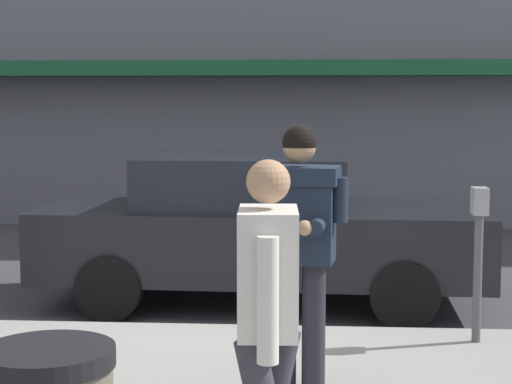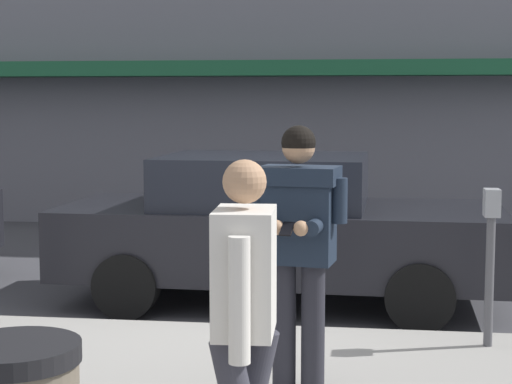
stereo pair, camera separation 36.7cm
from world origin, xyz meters
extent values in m
plane|color=#3D3D42|center=(0.00, 0.00, 0.00)|extent=(80.00, 80.00, 0.00)
cube|color=silver|center=(1.00, 0.05, 0.00)|extent=(28.00, 0.12, 0.01)
cube|color=#195133|center=(1.00, 6.15, 2.60)|extent=(26.60, 0.70, 0.24)
cube|color=black|center=(0.36, 1.19, 0.67)|extent=(4.55, 1.96, 0.70)
cube|color=black|center=(0.18, 1.19, 1.28)|extent=(2.12, 1.70, 0.52)
cylinder|color=black|center=(1.78, 2.00, 0.32)|extent=(0.65, 0.24, 0.64)
cylinder|color=black|center=(1.72, 0.29, 0.32)|extent=(0.65, 0.24, 0.64)
cylinder|color=black|center=(-1.01, 2.08, 0.32)|extent=(0.65, 0.24, 0.64)
cylinder|color=black|center=(-1.06, 0.37, 0.32)|extent=(0.65, 0.24, 0.64)
cylinder|color=#23232B|center=(0.89, -1.85, 0.58)|extent=(0.16, 0.16, 0.88)
cylinder|color=#23232B|center=(0.69, -1.82, 0.58)|extent=(0.16, 0.16, 0.88)
cube|color=#192333|center=(0.79, -1.83, 1.34)|extent=(0.50, 0.36, 0.64)
cube|color=#192333|center=(0.79, -1.83, 1.61)|extent=(0.56, 0.41, 0.12)
cylinder|color=#192333|center=(1.06, -1.87, 1.45)|extent=(0.11, 0.11, 0.30)
cylinder|color=#192333|center=(0.91, -2.01, 1.30)|extent=(0.14, 0.31, 0.10)
sphere|color=tan|center=(0.83, -2.14, 1.30)|extent=(0.10, 0.10, 0.10)
cylinder|color=#192333|center=(0.52, -1.79, 1.45)|extent=(0.11, 0.11, 0.30)
cylinder|color=#192333|center=(0.62, -1.97, 1.30)|extent=(0.14, 0.31, 0.10)
sphere|color=tan|center=(0.67, -2.12, 1.30)|extent=(0.10, 0.10, 0.10)
cube|color=black|center=(0.74, -2.17, 1.30)|extent=(0.10, 0.15, 0.07)
sphere|color=tan|center=(0.78, -1.86, 1.80)|extent=(0.22, 0.22, 0.22)
sphere|color=black|center=(0.78, -1.86, 1.83)|extent=(0.23, 0.23, 0.23)
cube|color=silver|center=(0.67, -3.53, 1.30)|extent=(0.30, 0.43, 0.60)
cylinder|color=silver|center=(0.66, -3.28, 1.22)|extent=(0.10, 0.10, 0.58)
cylinder|color=silver|center=(0.68, -3.78, 1.22)|extent=(0.10, 0.10, 0.58)
sphere|color=tan|center=(0.67, -3.53, 1.73)|extent=(0.21, 0.21, 0.21)
cylinder|color=#4C4C51|center=(2.21, -0.60, 0.67)|extent=(0.07, 0.07, 1.05)
cube|color=gray|center=(2.21, -0.60, 1.30)|extent=(0.12, 0.18, 0.22)
cylinder|color=black|center=(-0.18, -4.24, 1.08)|extent=(0.55, 0.55, 0.08)
camera|label=1|loc=(0.89, -7.53, 2.12)|focal=60.00mm
camera|label=2|loc=(1.25, -7.49, 2.12)|focal=60.00mm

